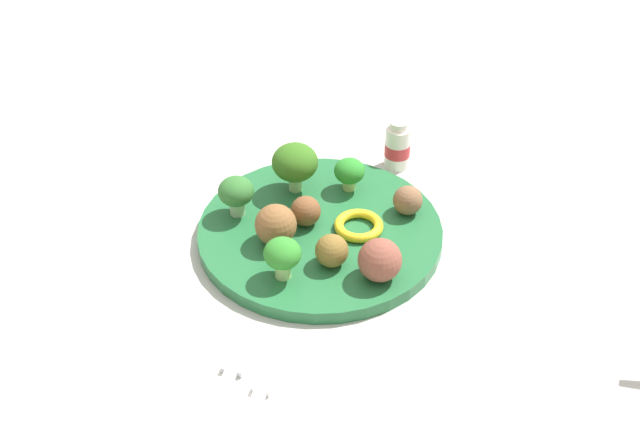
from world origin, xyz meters
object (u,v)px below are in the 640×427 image
meatball_back_right (332,251)px  pepper_ring_far_rim (359,226)px  plate (320,233)px  broccoli_floret_mid_left (295,163)px  napkin (237,405)px  meatball_near_rim (408,200)px  meatball_mid_left (380,260)px  broccoli_floret_near_rim (285,256)px  meatball_mid_right (306,211)px  meatball_front_left (276,225)px  broccoli_floret_back_right (347,171)px  broccoli_floret_far_rim (236,193)px  knife (257,401)px  yogurt_bottle (398,146)px  fork (222,390)px

meatball_back_right → pepper_ring_far_rim: 0.07m
plate → broccoli_floret_mid_left: broccoli_floret_mid_left is taller
napkin → meatball_near_rim: bearing=-7.9°
plate → meatball_mid_left: bearing=-118.0°
plate → meatball_mid_left: (-0.05, -0.09, 0.03)m
meatball_back_right → meatball_near_rim: size_ratio=1.05×
broccoli_floret_near_rim → meatball_mid_right: (0.09, 0.02, -0.01)m
broccoli_floret_near_rim → napkin: 0.17m
meatball_mid_left → meatball_front_left: 0.13m
broccoli_floret_back_right → broccoli_floret_near_rim: bearing=-177.8°
broccoli_floret_back_right → broccoli_floret_far_rim: 0.14m
plate → knife: 0.25m
meatball_mid_right → knife: bearing=-164.2°
meatball_near_rim → broccoli_floret_far_rim: bearing=116.0°
meatball_mid_left → broccoli_floret_mid_left: bearing=55.6°
meatball_front_left → yogurt_bottle: yogurt_bottle is taller
meatball_mid_left → napkin: bearing=164.3°
meatball_back_right → meatball_mid_right: bearing=47.3°
meatball_mid_right → napkin: meatball_mid_right is taller
meatball_mid_right → meatball_near_rim: same height
meatball_near_rim → fork: 0.32m
meatball_front_left → meatball_near_rim: bearing=-45.3°
yogurt_bottle → meatball_mid_right: bearing=165.6°
plate → broccoli_floret_near_rim: (-0.09, -0.00, 0.04)m
knife → meatball_mid_left: bearing=-11.7°
plate → yogurt_bottle: size_ratio=4.23×
knife → yogurt_bottle: size_ratio=2.19×
meatball_back_right → pepper_ring_far_rim: (0.07, -0.00, -0.01)m
broccoli_floret_mid_left → broccoli_floret_near_rim: size_ratio=1.28×
pepper_ring_far_rim → knife: bearing=-177.8°
meatball_mid_left → knife: bearing=168.3°
meatball_mid_left → meatball_front_left: bearing=87.3°
broccoli_floret_near_rim → broccoli_floret_back_right: (0.17, 0.01, -0.01)m
broccoli_floret_near_rim → pepper_ring_far_rim: bearing=-19.6°
meatball_mid_right → meatball_back_right: size_ratio=0.96×
broccoli_floret_far_rim → pepper_ring_far_rim: (0.03, -0.14, -0.02)m
meatball_mid_right → meatball_near_rim: size_ratio=1.01×
broccoli_floret_mid_left → napkin: bearing=-163.2°
pepper_ring_far_rim → meatball_front_left: bearing=128.0°
broccoli_floret_near_rim → broccoli_floret_back_right: 0.17m
broccoli_floret_mid_left → meatball_back_right: broccoli_floret_mid_left is taller
broccoli_floret_back_right → fork: broccoli_floret_back_right is taller
yogurt_bottle → meatball_back_right: bearing=-177.1°
plate → pepper_ring_far_rim: 0.05m
broccoli_floret_mid_left → broccoli_floret_far_rim: 0.08m
broccoli_floret_near_rim → meatball_mid_right: bearing=12.9°
plate → broccoli_floret_near_rim: 0.10m
broccoli_floret_mid_left → knife: (-0.30, -0.11, -0.05)m
broccoli_floret_mid_left → broccoli_floret_far_rim: bearing=150.9°
broccoli_floret_mid_left → fork: 0.31m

